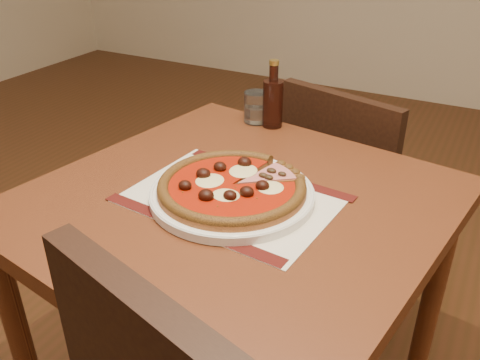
# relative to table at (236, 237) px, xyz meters

# --- Properties ---
(table) EXTENTS (0.92, 0.92, 0.75)m
(table) POSITION_rel_table_xyz_m (0.00, 0.00, 0.00)
(table) COLOR brown
(table) RESTS_ON ground
(chair_far) EXTENTS (0.48, 0.48, 0.82)m
(chair_far) POSITION_rel_table_xyz_m (0.08, 0.62, -0.18)
(chair_far) COLOR black
(chair_far) RESTS_ON ground
(placemat) EXTENTS (0.44, 0.33, 0.00)m
(placemat) POSITION_rel_table_xyz_m (-0.00, -0.01, 0.10)
(placemat) COLOR beige
(placemat) RESTS_ON table
(plate) EXTENTS (0.34, 0.34, 0.02)m
(plate) POSITION_rel_table_xyz_m (-0.00, -0.01, 0.11)
(plate) COLOR white
(plate) RESTS_ON placemat
(pizza) EXTENTS (0.30, 0.30, 0.04)m
(pizza) POSITION_rel_table_xyz_m (-0.00, -0.01, 0.13)
(pizza) COLOR #A85E28
(pizza) RESTS_ON plate
(ham_slice) EXTENTS (0.12, 0.14, 0.02)m
(ham_slice) POSITION_rel_table_xyz_m (0.06, 0.07, 0.13)
(ham_slice) COLOR #A85E28
(ham_slice) RESTS_ON plate
(water_glass) EXTENTS (0.09, 0.09, 0.08)m
(water_glass) POSITION_rel_table_xyz_m (-0.15, 0.39, 0.14)
(water_glass) COLOR white
(water_glass) RESTS_ON table
(bottle) EXTENTS (0.05, 0.05, 0.18)m
(bottle) POSITION_rel_table_xyz_m (-0.09, 0.38, 0.17)
(bottle) COLOR black
(bottle) RESTS_ON table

